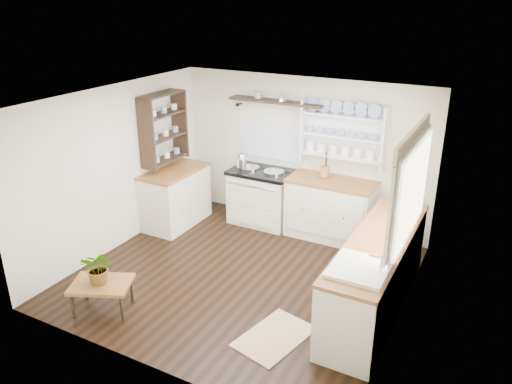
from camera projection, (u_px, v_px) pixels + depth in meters
The scene contains 19 objects.
floor at pixel (242, 276), 6.50m from camera, with size 4.00×3.80×0.01m, color black.
wall_back at pixel (302, 153), 7.62m from camera, with size 4.00×0.02×2.30m, color beige.
wall_right at pixel (408, 228), 5.20m from camera, with size 0.02×3.80×2.30m, color beige.
wall_left at pixel (116, 168), 6.94m from camera, with size 0.02×3.80×2.30m, color beige.
ceiling at pixel (240, 100), 5.64m from camera, with size 4.00×3.80×0.01m, color white.
window at pixel (411, 185), 5.19m from camera, with size 0.08×1.55×1.22m.
aga_cooker at pixel (261, 196), 7.85m from camera, with size 0.97×0.68×0.90m.
back_cabinets at pixel (330, 208), 7.37m from camera, with size 1.27×0.63×0.90m.
right_cabinets at pixel (376, 274), 5.67m from camera, with size 0.62×2.43×0.90m.
belfast_sink at pixel (359, 279), 4.93m from camera, with size 0.55×0.60×0.45m.
left_cabinets at pixel (176, 196), 7.80m from camera, with size 0.62×1.13×0.90m.
plate_rack at pixel (344, 133), 7.16m from camera, with size 1.20×0.22×0.90m.
high_shelf at pixel (276, 102), 7.41m from camera, with size 1.50×0.29×0.16m.
left_shelving at pixel (164, 127), 7.45m from camera, with size 0.28×0.80×1.05m, color black.
kettle at pixel (242, 160), 7.65m from camera, with size 0.17×0.17×0.21m, color silver, non-canonical shape.
utensil_crock at pixel (325, 171), 7.30m from camera, with size 0.13×0.13×0.15m, color #9F6F3A.
center_table at pixel (102, 286), 5.69m from camera, with size 0.80×0.70×0.36m.
potted_plant at pixel (99, 268), 5.60m from camera, with size 0.36×0.31×0.40m, color #3F7233.
floor_rug at pixel (274, 337), 5.33m from camera, with size 0.55×0.85×0.02m, color #917154.
Camera 1 is at (2.80, -4.87, 3.44)m, focal length 35.00 mm.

